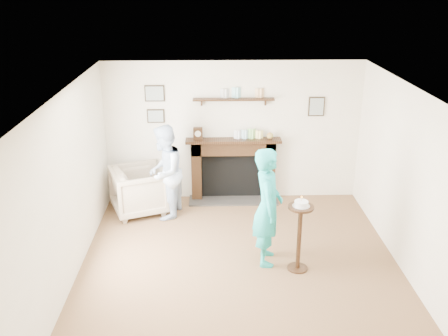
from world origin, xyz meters
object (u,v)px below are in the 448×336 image
Objects in this scene: woman at (266,260)px; pedestal_table at (300,225)px; armchair at (141,211)px; man at (167,216)px.

woman is 0.83m from pedestal_table.
armchair is 0.79× the size of pedestal_table.
man is at bearing 49.74° from woman.
armchair is 0.55× the size of man.
pedestal_table is at bearing -148.85° from armchair.
woman is at bearing 58.47° from man.
armchair is at bearing 142.37° from pedestal_table.
armchair is at bearing 53.89° from woman.
man is 0.94× the size of woman.
woman is at bearing 150.85° from pedestal_table.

